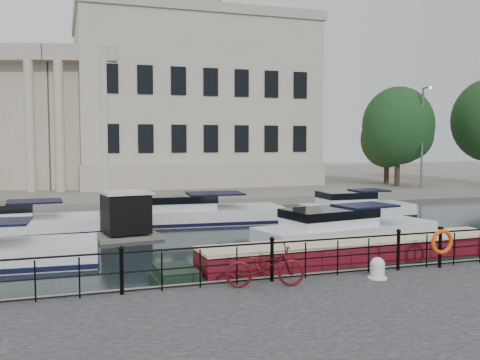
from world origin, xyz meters
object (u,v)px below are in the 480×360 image
Objects in this scene: mooring_bollard at (378,269)px; harbour_hut at (126,217)px; life_ring_post at (442,242)px; bicycle at (265,266)px; narrowboat at (356,265)px.

mooring_bollard is 12.89m from harbour_hut.
mooring_bollard is at bearing -73.04° from harbour_hut.
life_ring_post is at bearing 10.71° from mooring_bollard.
mooring_bollard is at bearing -82.59° from bicycle.
narrowboat is at bearing -64.37° from harbour_hut.
harbour_hut is at bearing 22.35° from bicycle.
bicycle is at bearing -87.15° from harbour_hut.
harbour_hut is (-5.55, 11.64, 0.12)m from mooring_bollard.
bicycle is at bearing -177.29° from life_ring_post.
harbour_hut is at bearing 115.50° from mooring_bollard.
life_ring_post is 0.09× the size of narrowboat.
mooring_bollard is 0.19× the size of harbour_hut.
narrowboat is (3.99, 2.16, -0.73)m from bicycle.
life_ring_post is 13.77m from harbour_hut.
narrowboat is (0.75, 2.36, -0.47)m from mooring_bollard.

